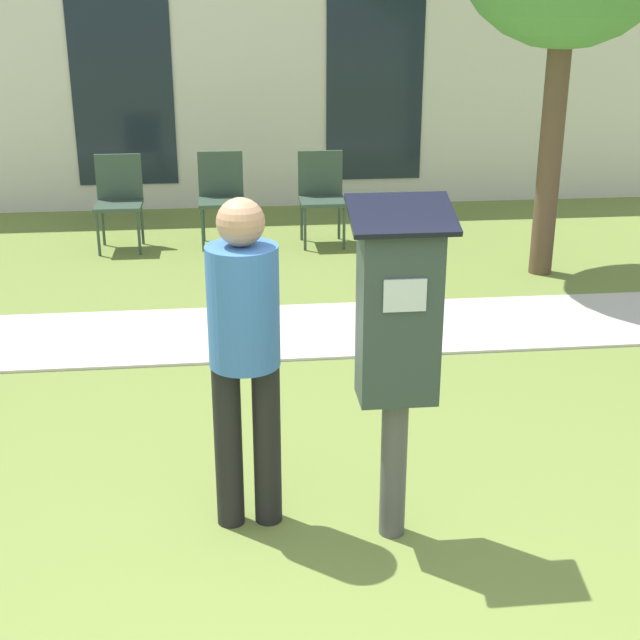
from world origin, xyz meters
name	(u,v)px	position (x,y,z in m)	size (l,w,h in m)	color
ground_plane	(325,633)	(0.00, 0.00, 0.00)	(40.00, 40.00, 0.00)	olive
sidewalk	(275,331)	(0.00, 3.29, 0.01)	(12.00, 1.10, 0.02)	beige
building_facade	(249,64)	(0.00, 7.46, 1.60)	(10.00, 0.26, 3.20)	silver
parking_meter	(398,331)	(0.39, 0.66, 1.02)	(0.44, 0.31, 1.59)	#4C4C4C
person_standing	(244,341)	(-0.27, 0.83, 0.93)	(0.32, 0.32, 1.58)	black
outdoor_chair_left	(119,194)	(-1.35, 5.76, 0.53)	(0.44, 0.44, 0.90)	#334738
outdoor_chair_middle	(221,191)	(-0.36, 5.81, 0.53)	(0.44, 0.44, 0.90)	#334738
outdoor_chair_right	(321,190)	(0.62, 5.74, 0.53)	(0.44, 0.44, 0.90)	#334738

